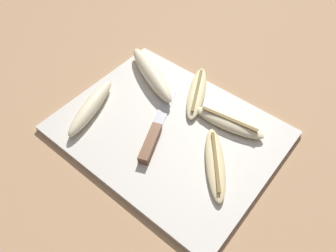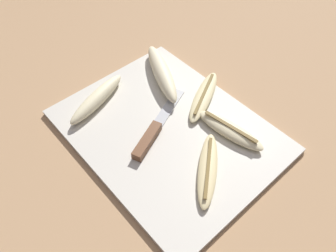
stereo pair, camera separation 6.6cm
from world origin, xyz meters
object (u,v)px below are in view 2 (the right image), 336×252
object	(u,v)px
banana_bright_far	(162,73)
banana_pale_long	(97,99)
knife	(151,133)
banana_ripe_center	(208,169)
banana_cream_curved	(230,130)
banana_soft_right	(204,96)

from	to	relation	value
banana_bright_far	banana_pale_long	size ratio (longest dim) A/B	1.15
knife	banana_bright_far	distance (m)	0.17
banana_ripe_center	banana_pale_long	world-z (taller)	banana_pale_long
banana_ripe_center	banana_pale_long	bearing A→B (deg)	-169.09
banana_bright_far	banana_pale_long	distance (m)	0.16
banana_pale_long	banana_ripe_center	bearing A→B (deg)	10.91
knife	banana_ripe_center	xyz separation A→B (m)	(0.13, 0.02, 0.00)
knife	banana_bright_far	xyz separation A→B (m)	(-0.11, 0.13, 0.01)
banana_pale_long	banana_cream_curved	bearing A→B (deg)	31.63
knife	banana_pale_long	bearing A→B (deg)	168.85
banana_ripe_center	banana_pale_long	distance (m)	0.29
banana_cream_curved	banana_ripe_center	bearing A→B (deg)	-71.27
banana_cream_curved	banana_soft_right	world-z (taller)	banana_cream_curved
banana_ripe_center	banana_cream_curved	distance (m)	0.10
banana_ripe_center	banana_cream_curved	bearing A→B (deg)	108.73
knife	banana_pale_long	world-z (taller)	banana_pale_long
banana_ripe_center	knife	bearing A→B (deg)	-169.80
banana_ripe_center	banana_cream_curved	size ratio (longest dim) A/B	0.95
knife	banana_pale_long	distance (m)	0.15
knife	banana_bright_far	bearing A→B (deg)	108.78
knife	banana_cream_curved	xyz separation A→B (m)	(0.10, 0.12, 0.00)
banana_soft_right	banana_ripe_center	bearing A→B (deg)	-43.41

